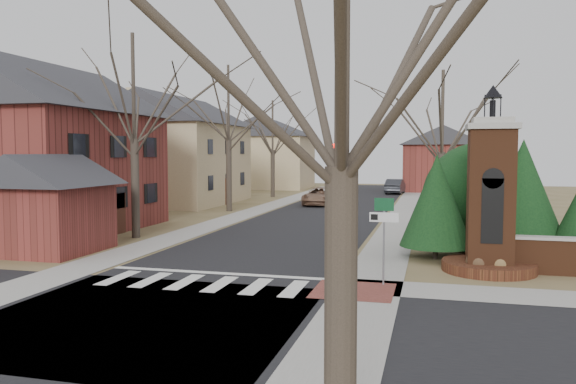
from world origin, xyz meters
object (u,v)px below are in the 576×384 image
(sign_post, at_px, (384,224))
(distant_car, at_px, (395,186))
(traffic_signal_pole, at_px, (335,207))
(brick_gate_monument, at_px, (490,210))
(pickup_truck, at_px, (320,196))

(sign_post, xyz_separation_m, distant_car, (-2.19, 40.36, -1.20))
(traffic_signal_pole, distance_m, brick_gate_monument, 6.47)
(traffic_signal_pole, bearing_deg, brick_gate_monument, 43.24)
(brick_gate_monument, distance_m, pickup_truck, 25.55)
(sign_post, relative_size, distant_car, 0.60)
(brick_gate_monument, bearing_deg, traffic_signal_pole, -136.76)
(traffic_signal_pole, bearing_deg, pickup_truck, 102.06)
(pickup_truck, xyz_separation_m, distant_car, (5.00, 14.15, 0.05))
(sign_post, height_order, distant_car, sign_post)
(sign_post, xyz_separation_m, brick_gate_monument, (3.41, 3.01, 0.22))
(sign_post, relative_size, brick_gate_monument, 0.42)
(brick_gate_monument, bearing_deg, pickup_truck, 114.55)
(sign_post, height_order, pickup_truck, sign_post)
(brick_gate_monument, distance_m, distant_car, 37.80)
(pickup_truck, bearing_deg, distant_car, 69.92)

